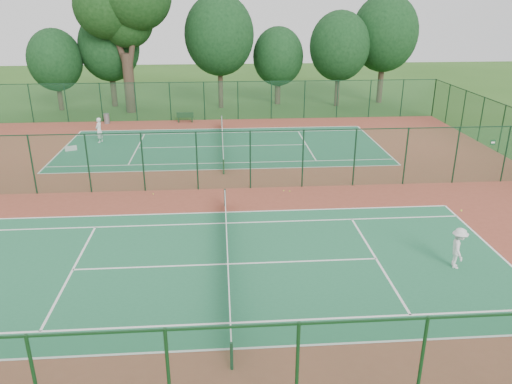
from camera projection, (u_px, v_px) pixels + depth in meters
ground at (224, 189)px, 29.42m from camera, size 120.00×120.00×0.00m
red_pad at (224, 189)px, 29.42m from camera, size 40.00×36.00×0.01m
court_near at (228, 264)px, 21.05m from camera, size 23.77×10.97×0.01m
court_far at (223, 146)px, 37.78m from camera, size 23.77×10.97×0.01m
fence_north at (221, 101)px, 45.51m from camera, size 40.00×0.09×3.50m
fence_divider at (224, 160)px, 28.78m from camera, size 40.00×0.09×3.50m
tennis_net_near at (227, 253)px, 20.86m from camera, size 0.10×12.90×0.97m
tennis_net_far at (223, 140)px, 37.59m from camera, size 0.10×12.90×0.97m
player_near at (458, 248)px, 20.50m from camera, size 0.92×1.27×1.77m
player_far at (99, 130)px, 38.50m from camera, size 0.65×0.81×1.93m
trash_bin at (107, 118)px, 44.54m from camera, size 0.63×0.63×0.90m
bench at (185, 117)px, 44.95m from camera, size 1.52×0.47×0.93m
kit_bag at (71, 148)px, 36.72m from camera, size 0.89×0.61×0.31m
stray_ball_a at (290, 191)px, 28.92m from camera, size 0.07×0.07×0.07m
stray_ball_b at (284, 191)px, 29.02m from camera, size 0.07×0.07×0.07m
stray_ball_c at (153, 194)px, 28.52m from camera, size 0.07×0.07×0.07m
big_tree at (124, 5)px, 45.83m from camera, size 9.09×6.65×13.96m
evergreen_row at (226, 106)px, 51.99m from camera, size 39.00×5.00×12.00m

